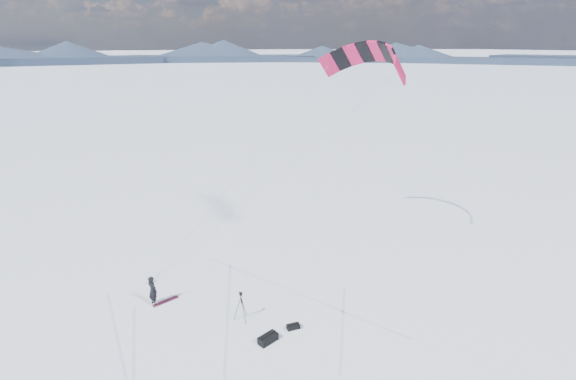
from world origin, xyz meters
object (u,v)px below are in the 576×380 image
snowboard (165,301)px  gear_bag_a (268,338)px  snowkiter (154,304)px  tripod (241,302)px  gear_bag_b (293,326)px

snowboard → gear_bag_a: gear_bag_a is taller
snowkiter → snowboard: bearing=-119.6°
tripod → gear_bag_b: size_ratio=2.33×
snowboard → tripod: 4.56m
snowkiter → gear_bag_a: 6.76m
snowkiter → gear_bag_b: (5.41, -5.22, 0.12)m
snowboard → gear_bag_b: size_ratio=2.12×
tripod → snowkiter: bearing=101.2°
snowkiter → gear_bag_b: snowkiter is taller
snowkiter → tripod: bearing=-157.3°
snowkiter → gear_bag_b: 7.52m
snowboard → gear_bag_a: size_ratio=1.37×
snowboard → gear_bag_b: gear_bag_b is taller
gear_bag_a → snowboard: bearing=106.6°
snowkiter → tripod: 4.99m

